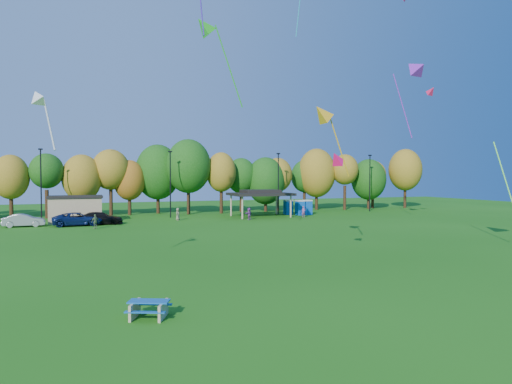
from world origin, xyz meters
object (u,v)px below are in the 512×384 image
object	(u,v)px
car_b	(24,220)
car_c	(78,219)
porta_potties	(299,207)
car_d	(100,218)
picnic_table	(149,308)

from	to	relation	value
car_b	car_c	world-z (taller)	car_c
porta_potties	car_d	distance (m)	27.91
car_b	car_d	xyz separation A→B (m)	(8.10, -0.48, 0.01)
car_c	car_b	bearing A→B (deg)	77.02
porta_potties	picnic_table	bearing A→B (deg)	-122.67
porta_potties	car_d	bearing A→B (deg)	-171.57
picnic_table	car_c	bearing A→B (deg)	118.04
porta_potties	picnic_table	xyz separation A→B (m)	(-26.82, -41.83, -0.69)
porta_potties	car_b	world-z (taller)	porta_potties
porta_potties	car_b	distance (m)	35.89
car_c	car_d	xyz separation A→B (m)	(2.46, 0.47, -0.03)
porta_potties	car_c	size ratio (longest dim) A/B	0.68
car_c	car_d	bearing A→B (deg)	-82.47
picnic_table	car_c	xyz separation A→B (m)	(-3.24, 37.27, 0.36)
porta_potties	car_d	world-z (taller)	porta_potties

